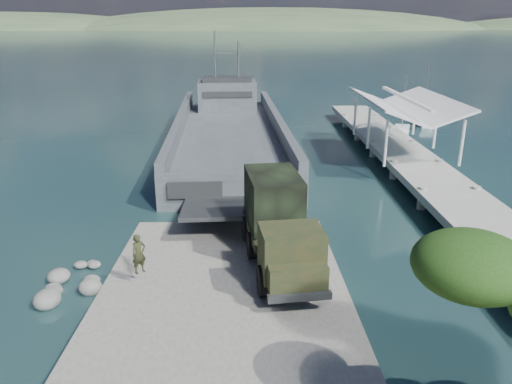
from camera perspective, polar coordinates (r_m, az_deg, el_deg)
name	(u,v)px	position (r m, az deg, el deg)	size (l,w,h in m)	color
ground	(224,300)	(20.75, -3.68, -12.19)	(1400.00, 1400.00, 0.00)	#173938
boat_ramp	(223,308)	(19.77, -3.81, -13.08)	(10.00, 18.00, 0.50)	slate
shoreline_rocks	(74,295)	(22.33, -20.04, -11.00)	(3.20, 5.60, 0.90)	slate
distant_headlands	(290,29)	(579.88, 3.86, 18.08)	(1000.00, 240.00, 48.00)	#3A5233
pier	(405,147)	(39.50, 16.70, 4.92)	(6.40, 44.00, 6.10)	gray
landing_craft	(229,140)	(43.62, -3.09, 6.00)	(10.30, 35.57, 10.46)	#3F454A
military_truck	(279,223)	(21.89, 2.60, -3.58)	(3.36, 8.13, 3.66)	black
soldier	(140,263)	(21.18, -13.17, -7.85)	(0.61, 0.40, 1.68)	black
sailboat_near	(401,132)	(51.12, 16.27, 6.60)	(2.90, 5.05, 5.91)	white
sailboat_far	(423,121)	(57.60, 18.55, 7.75)	(1.85, 5.38, 6.45)	white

